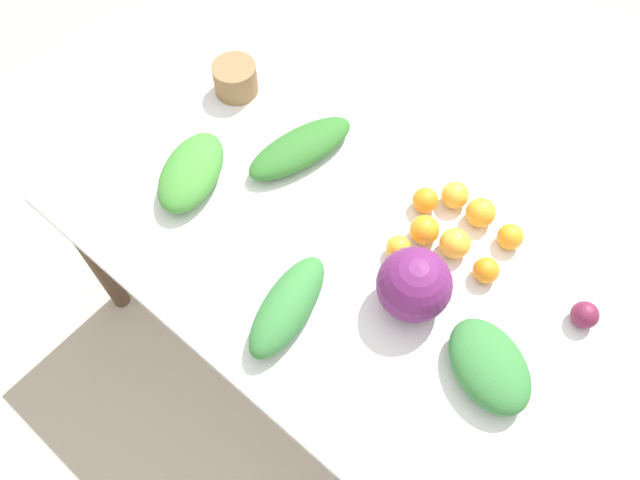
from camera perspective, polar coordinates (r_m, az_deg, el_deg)
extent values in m
plane|color=#B2A899|center=(2.31, 0.00, -9.20)|extent=(8.00, 8.00, 0.00)
cube|color=silver|center=(1.67, 0.00, -0.60)|extent=(1.47, 0.84, 0.03)
cylinder|color=brown|center=(2.20, -19.97, -1.48)|extent=(0.06, 0.06, 0.69)
cylinder|color=brown|center=(2.40, -6.83, 10.11)|extent=(0.06, 0.06, 0.69)
cylinder|color=brown|center=(2.07, 21.53, -9.38)|extent=(0.06, 0.06, 0.69)
sphere|color=#601E5B|center=(1.52, 8.60, -4.07)|extent=(0.18, 0.18, 0.18)
cylinder|color=olive|center=(1.98, -7.75, 14.42)|extent=(0.13, 0.13, 0.10)
ellipsoid|color=#2D6B28|center=(1.80, -1.80, 8.41)|extent=(0.21, 0.36, 0.07)
ellipsoid|color=#337538|center=(1.52, 15.21, -11.03)|extent=(0.29, 0.26, 0.10)
ellipsoid|color=#3D8433|center=(1.77, -11.70, 6.12)|extent=(0.25, 0.32, 0.09)
ellipsoid|color=#337538|center=(1.53, -2.99, -6.06)|extent=(0.17, 0.32, 0.09)
sphere|color=maroon|center=(1.66, 23.05, -6.31)|extent=(0.07, 0.07, 0.07)
sphere|color=orange|center=(1.66, 9.53, 0.92)|extent=(0.08, 0.08, 0.08)
sphere|color=orange|center=(1.64, 14.95, -2.69)|extent=(0.07, 0.07, 0.07)
sphere|color=orange|center=(1.72, 14.48, 2.44)|extent=(0.08, 0.08, 0.08)
sphere|color=orange|center=(1.72, 9.59, 3.59)|extent=(0.07, 0.07, 0.07)
sphere|color=#F9A833|center=(1.65, 12.23, -0.30)|extent=(0.08, 0.08, 0.08)
sphere|color=orange|center=(1.63, 7.19, -0.70)|extent=(0.07, 0.07, 0.07)
sphere|color=orange|center=(1.71, 17.00, 0.29)|extent=(0.07, 0.07, 0.07)
sphere|color=#F9A833|center=(1.74, 12.25, 4.04)|extent=(0.08, 0.08, 0.08)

